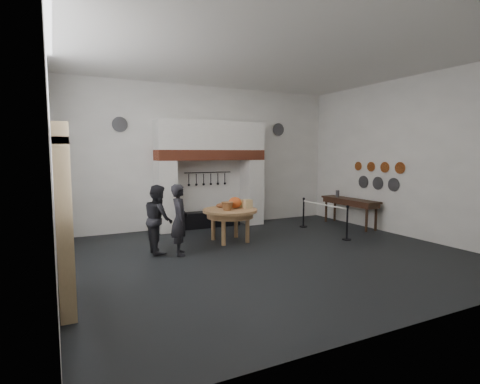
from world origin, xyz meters
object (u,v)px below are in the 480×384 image
work_table (230,211)px  barrier_post_far (304,213)px  barrier_post_near (347,224)px  side_table (350,200)px  iron_range (211,219)px  visitor_near (180,220)px  visitor_far (158,219)px

work_table → barrier_post_far: 3.05m
work_table → barrier_post_near: barrier_post_near is taller
side_table → iron_range: bearing=154.9°
iron_range → barrier_post_far: bearing=-27.6°
work_table → barrier_post_far: (2.94, 0.71, -0.39)m
iron_range → visitor_near: (-1.90, -2.78, 0.58)m
visitor_near → visitor_far: (-0.40, 0.40, -0.02)m
iron_range → barrier_post_far: (2.66, -1.39, 0.20)m
iron_range → side_table: (4.10, -1.92, 0.62)m
visitor_far → barrier_post_near: (4.95, -1.01, -0.37)m
work_table → visitor_far: bearing=-172.1°
visitor_near → barrier_post_near: size_ratio=1.85×
visitor_near → visitor_far: 0.57m
visitor_near → visitor_far: size_ratio=1.02×
visitor_far → barrier_post_near: size_ratio=1.82×
iron_range → visitor_far: size_ratio=1.16×
barrier_post_near → visitor_near: bearing=172.4°
iron_range → barrier_post_near: barrier_post_near is taller
visitor_near → barrier_post_far: bearing=-61.9°
work_table → barrier_post_far: bearing=13.6°
visitor_near → work_table: bearing=-56.1°
work_table → visitor_far: visitor_far is taller
visitor_far → barrier_post_far: visitor_far is taller
barrier_post_near → iron_range: bearing=128.1°
side_table → barrier_post_near: (-1.44, -1.47, -0.42)m
barrier_post_near → visitor_far: bearing=168.5°
work_table → barrier_post_far: size_ratio=1.63×
visitor_near → side_table: size_ratio=0.76×
work_table → visitor_near: visitor_near is taller
barrier_post_far → visitor_far: bearing=-168.7°
visitor_near → barrier_post_far: visitor_near is taller
visitor_far → barrier_post_near: visitor_far is taller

